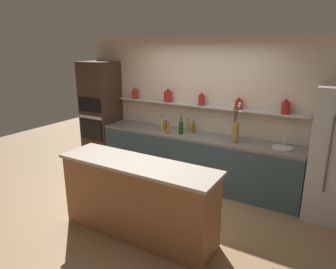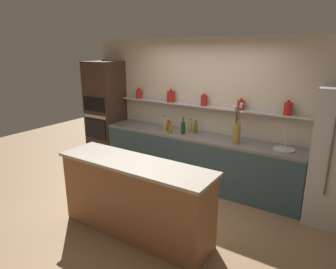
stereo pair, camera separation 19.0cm
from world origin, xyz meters
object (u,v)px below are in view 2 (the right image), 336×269
object	(u,v)px
bottle_oil_1	(170,129)
bottle_sauce_5	(168,126)
flower_vase	(237,130)
bottle_wine_3	(183,128)
bottle_spirit_0	(164,124)
bottle_spirit_2	(190,126)
oven_tower	(106,113)
sink_fixture	(284,149)
bottle_oil_4	(196,128)

from	to	relation	value
bottle_oil_1	bottle_sauce_5	world-z (taller)	bottle_oil_1
flower_vase	bottle_wine_3	xyz separation A→B (m)	(-1.00, 0.01, -0.10)
bottle_spirit_0	flower_vase	bearing A→B (deg)	-1.30
bottle_spirit_2	flower_vase	bearing A→B (deg)	-14.22
bottle_spirit_0	oven_tower	bearing A→B (deg)	178.61
sink_fixture	bottle_wine_3	distance (m)	1.74
bottle_spirit_2	bottle_wine_3	size ratio (longest dim) A/B	0.73
oven_tower	bottle_spirit_2	bearing A→B (deg)	5.20
bottle_spirit_2	bottle_oil_4	xyz separation A→B (m)	(0.15, -0.07, -0.00)
sink_fixture	bottle_oil_4	size ratio (longest dim) A/B	1.37
sink_fixture	bottle_oil_4	bearing A→B (deg)	176.36
flower_vase	bottle_spirit_2	size ratio (longest dim) A/B	2.92
bottle_oil_1	bottle_wine_3	world-z (taller)	bottle_wine_3
sink_fixture	bottle_spirit_0	xyz separation A→B (m)	(-2.15, -0.05, 0.09)
bottle_spirit_2	bottle_sauce_5	size ratio (longest dim) A/B	1.22
bottle_oil_4	bottle_sauce_5	distance (m)	0.54
oven_tower	flower_vase	bearing A→B (deg)	-1.35
bottle_spirit_0	bottle_oil_1	size ratio (longest dim) A/B	1.25
bottle_spirit_2	bottle_sauce_5	bearing A→B (deg)	-157.51
bottle_sauce_5	bottle_spirit_2	bearing A→B (deg)	22.49
bottle_oil_1	bottle_spirit_2	size ratio (longest dim) A/B	0.96
flower_vase	sink_fixture	distance (m)	0.77
bottle_wine_3	sink_fixture	bearing A→B (deg)	2.31
bottle_wine_3	bottle_oil_4	size ratio (longest dim) A/B	1.35
flower_vase	bottle_oil_4	distance (m)	0.86
oven_tower	bottle_spirit_2	distance (m)	1.98
bottle_oil_1	bottle_wine_3	bearing A→B (deg)	28.77
bottle_spirit_2	bottle_oil_4	distance (m)	0.17
oven_tower	sink_fixture	world-z (taller)	oven_tower
flower_vase	bottle_spirit_2	distance (m)	1.02
oven_tower	bottle_spirit_0	world-z (taller)	oven_tower
oven_tower	bottle_wine_3	xyz separation A→B (m)	(1.96, -0.06, -0.04)
oven_tower	bottle_spirit_2	xyz separation A→B (m)	(1.97, 0.18, -0.06)
oven_tower	bottle_sauce_5	world-z (taller)	oven_tower
bottle_wine_3	bottle_sauce_5	world-z (taller)	bottle_wine_3
flower_vase	sink_fixture	world-z (taller)	flower_vase
sink_fixture	bottle_wine_3	bearing A→B (deg)	-177.69
oven_tower	bottle_wine_3	bearing A→B (deg)	-1.70
bottle_wine_3	bottle_oil_4	xyz separation A→B (m)	(0.17, 0.17, -0.02)
bottle_oil_1	bottle_oil_4	size ratio (longest dim) A/B	0.95
bottle_oil_4	sink_fixture	bearing A→B (deg)	-3.64
sink_fixture	bottle_spirit_0	size ratio (longest dim) A/B	1.16
flower_vase	bottle_spirit_2	xyz separation A→B (m)	(-0.98, 0.25, -0.13)
flower_vase	bottle_sauce_5	world-z (taller)	flower_vase
oven_tower	flower_vase	world-z (taller)	oven_tower
sink_fixture	bottle_wine_3	world-z (taller)	bottle_wine_3
flower_vase	bottle_wine_3	size ratio (longest dim) A/B	2.14
bottle_spirit_0	bottle_wine_3	size ratio (longest dim) A/B	0.88
bottle_wine_3	bottle_sauce_5	bearing A→B (deg)	167.65
bottle_spirit_0	bottle_oil_1	world-z (taller)	bottle_spirit_0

